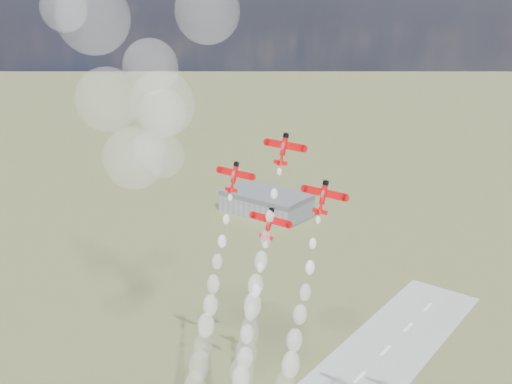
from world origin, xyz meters
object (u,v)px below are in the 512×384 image
at_px(hangar, 266,203).
at_px(plane_lead, 284,148).
at_px(plane_slot, 269,223).
at_px(plane_right, 323,196).
at_px(plane_left, 234,176).

xyz_separation_m(hangar, plane_lead, (120.01, -158.04, 83.51)).
bearing_deg(plane_slot, plane_right, 12.27).
xyz_separation_m(hangar, plane_slot, (120.01, -163.55, 66.64)).
xyz_separation_m(hangar, plane_left, (107.34, -160.79, 75.08)).
height_order(hangar, plane_right, plane_right).
bearing_deg(plane_left, plane_slot, -12.27).
height_order(plane_lead, plane_left, plane_lead).
relative_size(hangar, plane_left, 4.71).
bearing_deg(plane_left, plane_right, 0.00).
distance_m(hangar, plane_slot, 213.52).
bearing_deg(plane_slot, plane_lead, 90.00).
height_order(plane_lead, plane_right, plane_lead).
bearing_deg(plane_right, hangar, 129.53).
relative_size(plane_lead, plane_left, 1.00).
distance_m(plane_right, plane_slot, 15.47).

